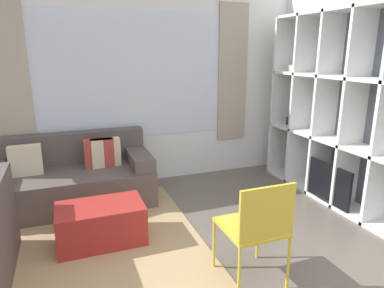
% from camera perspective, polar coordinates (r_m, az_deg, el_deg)
% --- Properties ---
extents(wall_back, '(5.77, 0.11, 2.70)m').
position_cam_1_polar(wall_back, '(4.59, -9.89, 9.97)').
color(wall_back, white).
rests_on(wall_back, ground_plane).
extents(wall_right, '(0.07, 4.17, 2.70)m').
position_cam_1_polar(wall_right, '(4.38, 26.47, 8.29)').
color(wall_right, white).
rests_on(wall_right, ground_plane).
extents(area_rug, '(2.79, 2.36, 0.01)m').
position_cam_1_polar(area_rug, '(3.45, -23.06, -16.61)').
color(area_rug, tan).
rests_on(area_rug, ground_plane).
extents(shelving_unit, '(0.37, 2.23, 2.22)m').
position_cam_1_polar(shelving_unit, '(4.33, 23.58, 4.96)').
color(shelving_unit, '#515660').
rests_on(shelving_unit, ground_plane).
extents(couch_main, '(1.83, 0.86, 0.80)m').
position_cam_1_polar(couch_main, '(4.28, -19.41, -5.59)').
color(couch_main, '#564C47').
rests_on(couch_main, ground_plane).
extents(ottoman, '(0.79, 0.48, 0.38)m').
position_cam_1_polar(ottoman, '(3.41, -14.90, -12.74)').
color(ottoman, '#A82823').
rests_on(ottoman, ground_plane).
extents(folding_chair, '(0.44, 0.46, 0.86)m').
position_cam_1_polar(folding_chair, '(2.64, 10.80, -13.03)').
color(folding_chair, gold).
rests_on(folding_chair, ground_plane).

